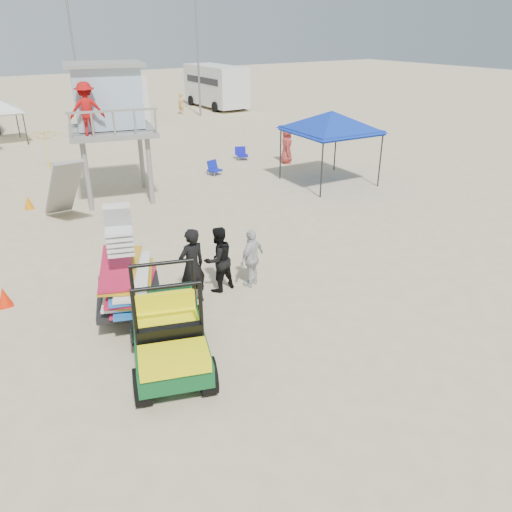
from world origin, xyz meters
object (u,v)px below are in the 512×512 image
canopy_blue (332,114)px  utility_cart (168,326)px  lifeguard_tower (105,102)px  man_left (192,267)px  surf_trailer (127,278)px

canopy_blue → utility_cart: bearing=-143.4°
lifeguard_tower → canopy_blue: 8.95m
man_left → utility_cart: bearing=44.6°
surf_trailer → man_left: surf_trailer is taller
man_left → canopy_blue: size_ratio=0.57×
utility_cart → man_left: bearing=53.2°
lifeguard_tower → canopy_blue: (8.42, -2.94, -0.76)m
utility_cart → man_left: utility_cart is taller
surf_trailer → canopy_blue: size_ratio=0.82×
lifeguard_tower → surf_trailer: bearing=-106.5°
utility_cart → surf_trailer: surf_trailer is taller
surf_trailer → lifeguard_tower: size_ratio=0.57×
lifeguard_tower → canopy_blue: size_ratio=1.43×
surf_trailer → man_left: (1.52, -0.30, -0.01)m
surf_trailer → lifeguard_tower: 9.55m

